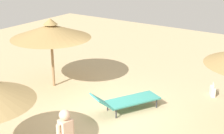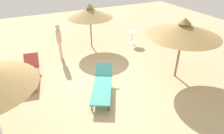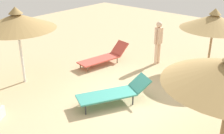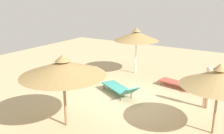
{
  "view_description": "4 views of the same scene",
  "coord_description": "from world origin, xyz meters",
  "px_view_note": "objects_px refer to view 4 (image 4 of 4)",
  "views": [
    {
      "loc": [
        -7.75,
        -5.43,
        4.89
      ],
      "look_at": [
        0.64,
        0.29,
        1.27
      ],
      "focal_mm": 54.36,
      "sensor_mm": 36.0,
      "label": 1
    },
    {
      "loc": [
        5.97,
        -2.63,
        4.59
      ],
      "look_at": [
        0.37,
        0.04,
        1.0
      ],
      "focal_mm": 31.57,
      "sensor_mm": 36.0,
      "label": 2
    },
    {
      "loc": [
        5.99,
        4.32,
        4.33
      ],
      "look_at": [
        0.29,
        -0.58,
        1.09
      ],
      "focal_mm": 44.26,
      "sensor_mm": 36.0,
      "label": 3
    },
    {
      "loc": [
        -4.84,
        8.65,
        4.39
      ],
      "look_at": [
        0.89,
        -0.46,
        1.25
      ],
      "focal_mm": 39.9,
      "sensor_mm": 36.0,
      "label": 4
    }
  ],
  "objects_px": {
    "parasol_umbrella_far_left": "(63,68)",
    "handbag": "(96,72)",
    "parasol_umbrella_near_left": "(136,36)",
    "lounge_chair_far_right": "(182,83)",
    "person_standing_center": "(208,85)",
    "lounge_chair_near_right": "(120,88)",
    "parasol_umbrella_edge": "(219,78)"
  },
  "relations": [
    {
      "from": "lounge_chair_near_right",
      "to": "person_standing_center",
      "type": "xyz_separation_m",
      "value": [
        -3.56,
        -0.74,
        0.62
      ]
    },
    {
      "from": "parasol_umbrella_far_left",
      "to": "handbag",
      "type": "height_order",
      "value": "parasol_umbrella_far_left"
    },
    {
      "from": "parasol_umbrella_far_left",
      "to": "person_standing_center",
      "type": "xyz_separation_m",
      "value": [
        -3.81,
        -4.02,
        -1.09
      ]
    },
    {
      "from": "lounge_chair_near_right",
      "to": "parasol_umbrella_near_left",
      "type": "bearing_deg",
      "value": -74.41
    },
    {
      "from": "parasol_umbrella_far_left",
      "to": "person_standing_center",
      "type": "bearing_deg",
      "value": -133.46
    },
    {
      "from": "lounge_chair_near_right",
      "to": "handbag",
      "type": "distance_m",
      "value": 3.29
    },
    {
      "from": "parasol_umbrella_near_left",
      "to": "handbag",
      "type": "distance_m",
      "value": 3.05
    },
    {
      "from": "handbag",
      "to": "lounge_chair_far_right",
      "type": "bearing_deg",
      "value": -174.78
    },
    {
      "from": "parasol_umbrella_edge",
      "to": "handbag",
      "type": "height_order",
      "value": "parasol_umbrella_edge"
    },
    {
      "from": "parasol_umbrella_near_left",
      "to": "handbag",
      "type": "relative_size",
      "value": 5.3
    },
    {
      "from": "person_standing_center",
      "to": "parasol_umbrella_near_left",
      "type": "bearing_deg",
      "value": -30.26
    },
    {
      "from": "parasol_umbrella_edge",
      "to": "handbag",
      "type": "relative_size",
      "value": 4.83
    },
    {
      "from": "lounge_chair_far_right",
      "to": "handbag",
      "type": "relative_size",
      "value": 4.57
    },
    {
      "from": "lounge_chair_far_right",
      "to": "handbag",
      "type": "bearing_deg",
      "value": 5.22
    },
    {
      "from": "parasol_umbrella_far_left",
      "to": "lounge_chair_near_right",
      "type": "height_order",
      "value": "parasol_umbrella_far_left"
    },
    {
      "from": "lounge_chair_near_right",
      "to": "lounge_chair_far_right",
      "type": "relative_size",
      "value": 1.0
    },
    {
      "from": "person_standing_center",
      "to": "parasol_umbrella_far_left",
      "type": "bearing_deg",
      "value": 46.54
    },
    {
      "from": "parasol_umbrella_near_left",
      "to": "person_standing_center",
      "type": "distance_m",
      "value": 5.34
    },
    {
      "from": "parasol_umbrella_edge",
      "to": "lounge_chair_near_right",
      "type": "distance_m",
      "value": 4.61
    },
    {
      "from": "parasol_umbrella_far_left",
      "to": "handbag",
      "type": "relative_size",
      "value": 5.73
    },
    {
      "from": "parasol_umbrella_far_left",
      "to": "lounge_chair_far_right",
      "type": "relative_size",
      "value": 1.25
    },
    {
      "from": "lounge_chair_near_right",
      "to": "person_standing_center",
      "type": "relative_size",
      "value": 1.32
    },
    {
      "from": "parasol_umbrella_far_left",
      "to": "parasol_umbrella_near_left",
      "type": "height_order",
      "value": "parasol_umbrella_near_left"
    },
    {
      "from": "lounge_chair_far_right",
      "to": "person_standing_center",
      "type": "height_order",
      "value": "person_standing_center"
    },
    {
      "from": "parasol_umbrella_near_left",
      "to": "lounge_chair_far_right",
      "type": "bearing_deg",
      "value": 161.11
    },
    {
      "from": "parasol_umbrella_far_left",
      "to": "lounge_chair_far_right",
      "type": "xyz_separation_m",
      "value": [
        -2.37,
        -5.6,
        -1.77
      ]
    },
    {
      "from": "lounge_chair_far_right",
      "to": "handbag",
      "type": "height_order",
      "value": "lounge_chair_far_right"
    },
    {
      "from": "parasol_umbrella_far_left",
      "to": "person_standing_center",
      "type": "height_order",
      "value": "parasol_umbrella_far_left"
    },
    {
      "from": "person_standing_center",
      "to": "handbag",
      "type": "bearing_deg",
      "value": -10.3
    },
    {
      "from": "lounge_chair_far_right",
      "to": "person_standing_center",
      "type": "xyz_separation_m",
      "value": [
        -1.44,
        1.58,
        0.68
      ]
    },
    {
      "from": "lounge_chair_far_right",
      "to": "parasol_umbrella_near_left",
      "type": "bearing_deg",
      "value": -18.89
    },
    {
      "from": "handbag",
      "to": "person_standing_center",
      "type": "bearing_deg",
      "value": 169.7
    }
  ]
}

